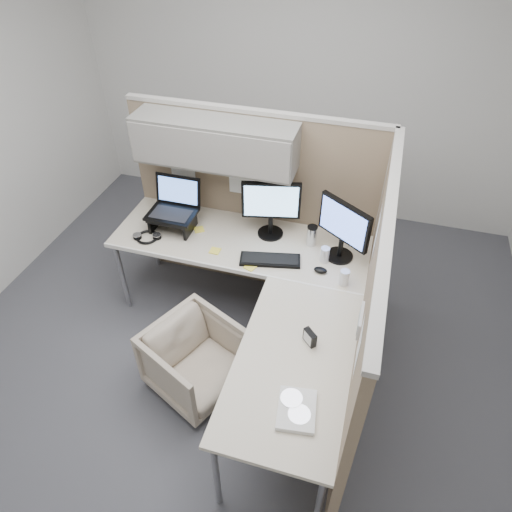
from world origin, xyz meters
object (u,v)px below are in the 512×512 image
(monitor_left, at_px, (271,205))
(keyboard, at_px, (270,260))
(desk, at_px, (254,285))
(office_chair, at_px, (196,357))

(monitor_left, xyz_separation_m, keyboard, (0.08, -0.31, -0.26))
(desk, distance_m, office_chair, 0.66)
(office_chair, height_order, keyboard, keyboard)
(desk, relative_size, keyboard, 4.55)
(desk, xyz_separation_m, monitor_left, (-0.03, 0.55, 0.32))
(desk, bearing_deg, keyboard, 77.63)
(office_chair, height_order, monitor_left, monitor_left)
(monitor_left, bearing_deg, keyboard, -88.25)
(office_chair, distance_m, monitor_left, 1.24)
(keyboard, bearing_deg, desk, -114.39)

